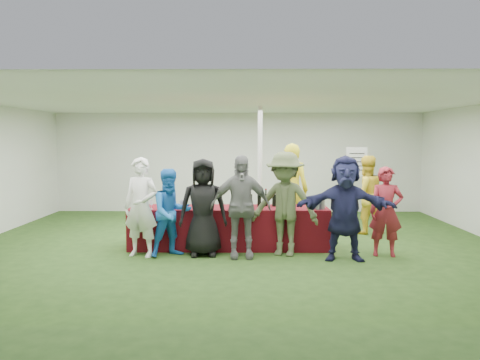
{
  "coord_description": "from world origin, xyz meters",
  "views": [
    {
      "loc": [
        0.19,
        -8.81,
        1.99
      ],
      "look_at": [
        0.09,
        -0.34,
        1.25
      ],
      "focal_mm": 35.0,
      "sensor_mm": 36.0,
      "label": 1
    }
  ],
  "objects_px": {
    "customer_2": "(203,207)",
    "customer_3": "(240,207)",
    "wine_list_sign": "(356,167)",
    "staff_back": "(366,195)",
    "customer_4": "(285,204)",
    "serving_table": "(229,227)",
    "customer_5": "(345,208)",
    "customer_6": "(386,212)",
    "customer_0": "(141,207)",
    "customer_1": "(171,213)",
    "staff_pourer": "(291,190)",
    "dump_bucket": "(318,204)"
  },
  "relations": [
    {
      "from": "customer_2",
      "to": "customer_3",
      "type": "distance_m",
      "value": 0.66
    },
    {
      "from": "wine_list_sign",
      "to": "staff_back",
      "type": "bearing_deg",
      "value": -95.36
    },
    {
      "from": "customer_3",
      "to": "customer_4",
      "type": "bearing_deg",
      "value": 7.87
    },
    {
      "from": "serving_table",
      "to": "customer_2",
      "type": "relative_size",
      "value": 2.16
    },
    {
      "from": "wine_list_sign",
      "to": "customer_5",
      "type": "xyz_separation_m",
      "value": [
        -1.04,
        -3.63,
        -0.45
      ]
    },
    {
      "from": "customer_4",
      "to": "customer_2",
      "type": "bearing_deg",
      "value": -161.93
    },
    {
      "from": "customer_6",
      "to": "customer_5",
      "type": "bearing_deg",
      "value": -150.12
    },
    {
      "from": "wine_list_sign",
      "to": "customer_4",
      "type": "relative_size",
      "value": 1.01
    },
    {
      "from": "staff_back",
      "to": "customer_4",
      "type": "xyz_separation_m",
      "value": [
        -1.86,
        -1.92,
        0.06
      ]
    },
    {
      "from": "customer_2",
      "to": "customer_3",
      "type": "bearing_deg",
      "value": -18.07
    },
    {
      "from": "staff_back",
      "to": "customer_6",
      "type": "distance_m",
      "value": 1.93
    },
    {
      "from": "customer_2",
      "to": "customer_0",
      "type": "bearing_deg",
      "value": 179.41
    },
    {
      "from": "staff_back",
      "to": "customer_1",
      "type": "bearing_deg",
      "value": 14.67
    },
    {
      "from": "customer_4",
      "to": "customer_5",
      "type": "distance_m",
      "value": 1.01
    },
    {
      "from": "staff_pourer",
      "to": "customer_0",
      "type": "xyz_separation_m",
      "value": [
        -2.71,
        -1.74,
        -0.11
      ]
    },
    {
      "from": "staff_back",
      "to": "customer_6",
      "type": "xyz_separation_m",
      "value": [
        -0.15,
        -1.93,
        -0.06
      ]
    },
    {
      "from": "wine_list_sign",
      "to": "customer_3",
      "type": "bearing_deg",
      "value": -128.26
    },
    {
      "from": "wine_list_sign",
      "to": "serving_table",
      "type": "bearing_deg",
      "value": -136.92
    },
    {
      "from": "customer_0",
      "to": "customer_4",
      "type": "xyz_separation_m",
      "value": [
        2.44,
        0.09,
        0.05
      ]
    },
    {
      "from": "staff_back",
      "to": "customer_6",
      "type": "height_order",
      "value": "staff_back"
    },
    {
      "from": "dump_bucket",
      "to": "staff_back",
      "type": "bearing_deg",
      "value": 51.73
    },
    {
      "from": "customer_5",
      "to": "customer_3",
      "type": "bearing_deg",
      "value": -179.54
    },
    {
      "from": "staff_pourer",
      "to": "customer_0",
      "type": "bearing_deg",
      "value": 48.77
    },
    {
      "from": "customer_5",
      "to": "customer_2",
      "type": "bearing_deg",
      "value": 178.11
    },
    {
      "from": "serving_table",
      "to": "customer_6",
      "type": "height_order",
      "value": "customer_6"
    },
    {
      "from": "staff_back",
      "to": "customer_2",
      "type": "distance_m",
      "value": 3.79
    },
    {
      "from": "staff_pourer",
      "to": "wine_list_sign",
      "type": "bearing_deg",
      "value": -119.46
    },
    {
      "from": "staff_pourer",
      "to": "customer_5",
      "type": "distance_m",
      "value": 2.06
    },
    {
      "from": "serving_table",
      "to": "dump_bucket",
      "type": "height_order",
      "value": "dump_bucket"
    },
    {
      "from": "dump_bucket",
      "to": "customer_3",
      "type": "relative_size",
      "value": 0.13
    },
    {
      "from": "serving_table",
      "to": "customer_1",
      "type": "height_order",
      "value": "customer_1"
    },
    {
      "from": "customer_2",
      "to": "customer_6",
      "type": "height_order",
      "value": "customer_2"
    },
    {
      "from": "serving_table",
      "to": "dump_bucket",
      "type": "xyz_separation_m",
      "value": [
        1.6,
        -0.22,
        0.46
      ]
    },
    {
      "from": "wine_list_sign",
      "to": "customer_6",
      "type": "bearing_deg",
      "value": -94.76
    },
    {
      "from": "customer_4",
      "to": "customer_5",
      "type": "bearing_deg",
      "value": 1.29
    },
    {
      "from": "serving_table",
      "to": "customer_1",
      "type": "distance_m",
      "value": 1.21
    },
    {
      "from": "staff_back",
      "to": "customer_0",
      "type": "distance_m",
      "value": 4.75
    },
    {
      "from": "wine_list_sign",
      "to": "customer_6",
      "type": "relative_size",
      "value": 1.18
    },
    {
      "from": "staff_back",
      "to": "customer_5",
      "type": "distance_m",
      "value": 2.38
    },
    {
      "from": "customer_0",
      "to": "customer_3",
      "type": "relative_size",
      "value": 0.98
    },
    {
      "from": "customer_0",
      "to": "customer_5",
      "type": "height_order",
      "value": "customer_5"
    },
    {
      "from": "staff_pourer",
      "to": "customer_1",
      "type": "height_order",
      "value": "staff_pourer"
    },
    {
      "from": "wine_list_sign",
      "to": "staff_pourer",
      "type": "xyz_separation_m",
      "value": [
        -1.73,
        -1.69,
        -0.36
      ]
    },
    {
      "from": "customer_0",
      "to": "customer_1",
      "type": "relative_size",
      "value": 1.13
    },
    {
      "from": "customer_0",
      "to": "customer_2",
      "type": "xyz_separation_m",
      "value": [
        1.04,
        0.08,
        -0.01
      ]
    },
    {
      "from": "wine_list_sign",
      "to": "customer_3",
      "type": "distance_m",
      "value": 4.47
    },
    {
      "from": "dump_bucket",
      "to": "customer_5",
      "type": "height_order",
      "value": "customer_5"
    },
    {
      "from": "dump_bucket",
      "to": "staff_pourer",
      "type": "height_order",
      "value": "staff_pourer"
    },
    {
      "from": "serving_table",
      "to": "dump_bucket",
      "type": "distance_m",
      "value": 1.68
    },
    {
      "from": "staff_pourer",
      "to": "customer_6",
      "type": "height_order",
      "value": "staff_pourer"
    }
  ]
}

